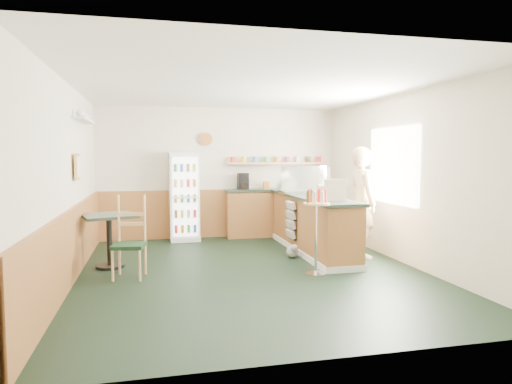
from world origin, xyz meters
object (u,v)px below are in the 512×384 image
object	(u,v)px
shopkeeper	(363,202)
condiment_stand	(316,221)
drinks_fridge	(184,197)
display_case	(304,180)
cafe_table	(109,230)
cafe_chair	(129,234)
cash_register	(331,193)

from	to	relation	value
shopkeeper	condiment_stand	xyz separation A→B (m)	(-1.16, -0.91, -0.15)
drinks_fridge	display_case	distance (m)	2.46
cafe_table	cafe_chair	xyz separation A→B (m)	(0.32, -0.59, 0.02)
cafe_table	cafe_chair	distance (m)	0.68
display_case	shopkeeper	bearing A→B (deg)	-55.22
cafe_chair	cash_register	bearing A→B (deg)	12.36
cash_register	cafe_table	bearing A→B (deg)	-173.56
drinks_fridge	cash_register	size ratio (longest dim) A/B	4.15
cafe_table	drinks_fridge	bearing A→B (deg)	57.56
drinks_fridge	shopkeeper	size ratio (longest dim) A/B	0.96
drinks_fridge	cash_register	xyz separation A→B (m)	(2.12, -2.53, 0.24)
drinks_fridge	shopkeeper	xyz separation A→B (m)	(2.82, -2.20, 0.04)
cash_register	cafe_chair	xyz separation A→B (m)	(-3.08, -0.09, -0.53)
cash_register	condiment_stand	xyz separation A→B (m)	(-0.46, -0.59, -0.34)
shopkeeper	cafe_table	size ratio (longest dim) A/B	2.00
drinks_fridge	condiment_stand	xyz separation A→B (m)	(1.65, -3.11, -0.10)
cash_register	shopkeeper	distance (m)	0.80
cafe_table	shopkeeper	bearing A→B (deg)	-2.48
condiment_stand	cafe_table	bearing A→B (deg)	159.62
cash_register	cafe_chair	bearing A→B (deg)	-163.46
cash_register	shopkeeper	world-z (taller)	shopkeeper
cafe_chair	condiment_stand	bearing A→B (deg)	-0.05
cash_register	condiment_stand	distance (m)	0.82
condiment_stand	cafe_table	distance (m)	3.14
cash_register	shopkeeper	size ratio (longest dim) A/B	0.23
cash_register	condiment_stand	bearing A→B (deg)	-113.46
display_case	cafe_table	xyz separation A→B (m)	(-3.40, -0.83, -0.68)
cafe_table	condiment_stand	bearing A→B (deg)	-20.38
drinks_fridge	cafe_chair	xyz separation A→B (m)	(-0.96, -2.61, -0.29)
condiment_stand	cafe_table	xyz separation A→B (m)	(-2.94, 1.09, -0.20)
drinks_fridge	condiment_stand	distance (m)	3.52
shopkeeper	condiment_stand	bearing A→B (deg)	130.05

